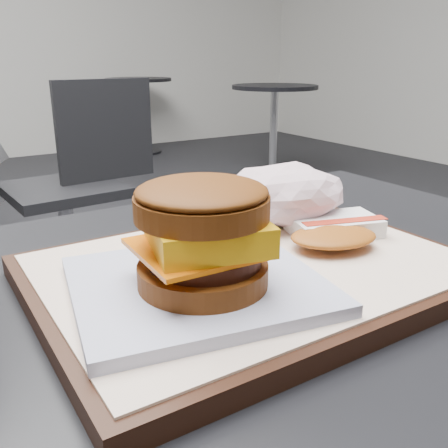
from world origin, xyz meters
TOP-DOWN VIEW (x-y plane):
  - customer_table at (0.00, 0.00)m, footprint 0.80×0.60m
  - serving_tray at (-0.01, 0.01)m, footprint 0.38×0.28m
  - breakfast_sandwich at (-0.08, -0.03)m, footprint 0.22×0.20m
  - hash_brown at (0.10, 0.01)m, footprint 0.13×0.11m
  - crumpled_wrapper at (0.09, 0.08)m, footprint 0.14×0.11m
  - neighbor_chair at (0.31, 1.63)m, footprint 0.61×0.45m
  - bg_table_near at (2.20, 2.80)m, footprint 0.66×0.66m
  - bg_table_far at (1.80, 4.50)m, footprint 0.66×0.66m

SIDE VIEW (x-z plane):
  - neighbor_chair at x=0.31m, z-range 0.07..0.95m
  - bg_table_near at x=2.20m, z-range 0.19..0.94m
  - bg_table_far at x=1.80m, z-range 0.19..0.94m
  - customer_table at x=0.00m, z-range 0.20..0.97m
  - serving_tray at x=-0.01m, z-range 0.77..0.79m
  - hash_brown at x=0.10m, z-range 0.79..0.81m
  - crumpled_wrapper at x=0.09m, z-range 0.79..0.85m
  - breakfast_sandwich at x=-0.08m, z-range 0.78..0.88m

